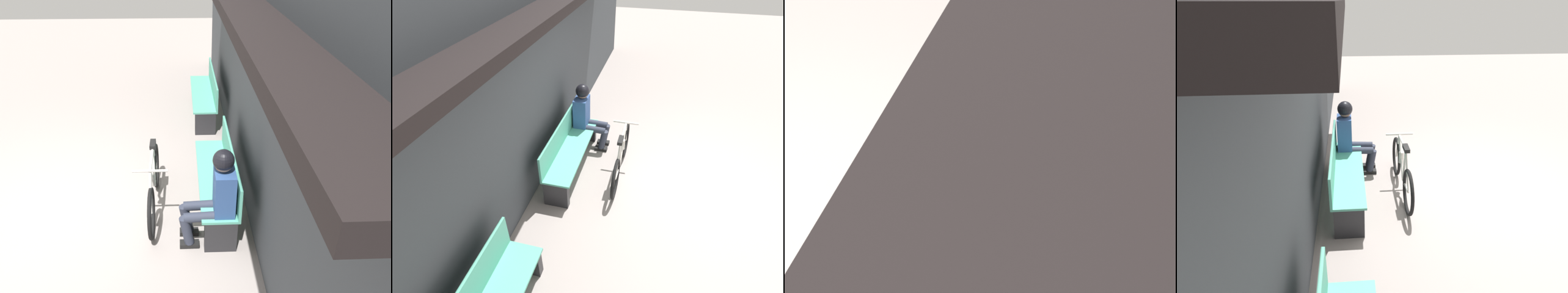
{
  "view_description": "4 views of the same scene",
  "coord_description": "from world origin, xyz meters",
  "views": [
    {
      "loc": [
        3.95,
        1.45,
        3.14
      ],
      "look_at": [
        -0.21,
        1.61,
        0.75
      ],
      "focal_mm": 35.0,
      "sensor_mm": 36.0,
      "label": 1
    },
    {
      "loc": [
        -3.77,
        0.65,
        3.33
      ],
      "look_at": [
        -0.17,
        1.56,
        0.58
      ],
      "focal_mm": 28.0,
      "sensor_mm": 36.0,
      "label": 2
    },
    {
      "loc": [
        2.73,
        1.9,
        2.71
      ],
      "look_at": [
        0.11,
        1.42,
        0.75
      ],
      "focal_mm": 50.0,
      "sensor_mm": 36.0,
      "label": 3
    },
    {
      "loc": [
        -3.73,
        1.8,
        2.56
      ],
      "look_at": [
        0.18,
        1.48,
        0.66
      ],
      "focal_mm": 28.0,
      "sensor_mm": 36.0,
      "label": 4
    }
  ],
  "objects": [
    {
      "name": "person_seated",
      "position": [
        0.65,
        1.79,
        0.68
      ],
      "size": [
        0.34,
        0.61,
        1.19
      ],
      "color": "#2D3342",
      "rests_on": "ground_plane"
    },
    {
      "name": "storefront_wall",
      "position": [
        0.0,
        2.29,
        1.66
      ],
      "size": [
        12.0,
        0.56,
        3.2
      ],
      "color": "#3D4247",
      "rests_on": "ground_plane"
    },
    {
      "name": "bicycle",
      "position": [
        0.03,
        1.07,
        0.34
      ],
      "size": [
        1.63,
        0.4,
        0.83
      ],
      "color": "black",
      "rests_on": "ground_plane"
    },
    {
      "name": "park_bench_near",
      "position": [
        -0.04,
        1.9,
        0.39
      ],
      "size": [
        1.81,
        0.42,
        0.83
      ],
      "color": "#51A88E",
      "rests_on": "ground_plane"
    },
    {
      "name": "ground_plane",
      "position": [
        0.0,
        0.0,
        0.0
      ],
      "size": [
        24.0,
        24.0,
        0.0
      ],
      "primitive_type": "plane",
      "color": "gray"
    }
  ]
}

